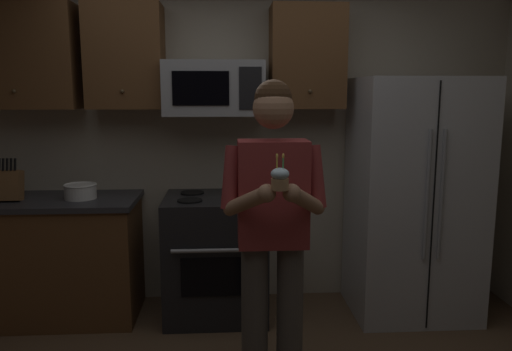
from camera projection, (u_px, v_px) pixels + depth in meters
The scene contains 10 objects.
wall_back at pixel (234, 141), 4.08m from camera, with size 4.40×0.10×2.60m, color #B7AD99.
oven_range at pixel (216, 256), 3.83m from camera, with size 0.76×0.70×0.93m.
microwave at pixel (214, 88), 3.74m from camera, with size 0.74×0.41×0.40m.
refrigerator at pixel (414, 198), 3.81m from camera, with size 0.90×0.75×1.80m.
cabinet_row_upper at pixel (136, 57), 3.72m from camera, with size 2.78×0.36×0.76m.
counter_left at pixel (42, 258), 3.77m from camera, with size 1.44×0.66×0.92m.
knife_block at pixel (10, 185), 3.61m from camera, with size 0.16×0.15×0.32m.
bowl_large_white at pixel (80, 191), 3.69m from camera, with size 0.24×0.24×0.11m.
person at pixel (273, 222), 2.75m from camera, with size 0.60×0.48×1.76m.
cupcake at pixel (280, 178), 2.38m from camera, with size 0.09×0.09×0.17m.
Camera 1 is at (-0.07, -2.33, 1.70)m, focal length 35.30 mm.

